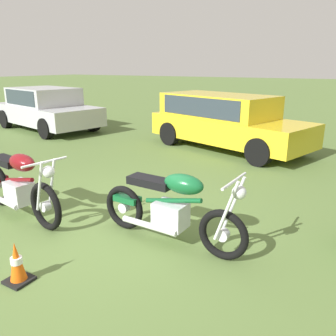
{
  "coord_description": "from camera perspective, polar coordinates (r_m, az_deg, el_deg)",
  "views": [
    {
      "loc": [
        3.12,
        -3.31,
        2.17
      ],
      "look_at": [
        0.69,
        0.89,
        0.72
      ],
      "focal_mm": 36.7,
      "sensor_mm": 36.0,
      "label": 1
    }
  ],
  "objects": [
    {
      "name": "car_silver",
      "position": [
        12.81,
        -19.64,
        9.6
      ],
      "size": [
        4.55,
        2.74,
        1.43
      ],
      "rotation": [
        0.0,
        0.0,
        -0.22
      ],
      "color": "#B2B5BA",
      "rests_on": "ground"
    },
    {
      "name": "car_yellow",
      "position": [
        9.38,
        9.2,
        8.29
      ],
      "size": [
        4.62,
        2.91,
        1.43
      ],
      "rotation": [
        0.0,
        0.0,
        -0.3
      ],
      "color": "gold",
      "rests_on": "ground"
    },
    {
      "name": "motorcycle_green",
      "position": [
        4.27,
        0.48,
        -6.61
      ],
      "size": [
        2.08,
        0.64,
        1.02
      ],
      "rotation": [
        0.0,
        0.0,
        -0.05
      ],
      "color": "black",
      "rests_on": "ground"
    },
    {
      "name": "traffic_cone",
      "position": [
        3.99,
        -23.8,
        -14.41
      ],
      "size": [
        0.25,
        0.25,
        0.45
      ],
      "color": "#EA590F",
      "rests_on": "ground"
    },
    {
      "name": "ground_plane",
      "position": [
        5.04,
        -12.12,
        -9.23
      ],
      "size": [
        120.0,
        120.0,
        0.0
      ],
      "primitive_type": "plane",
      "color": "#567038"
    },
    {
      "name": "motorcycle_maroon",
      "position": [
        5.47,
        -23.57,
        -2.63
      ],
      "size": [
        2.06,
        0.66,
        1.02
      ],
      "rotation": [
        0.0,
        0.0,
        -0.16
      ],
      "color": "black",
      "rests_on": "ground"
    }
  ]
}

